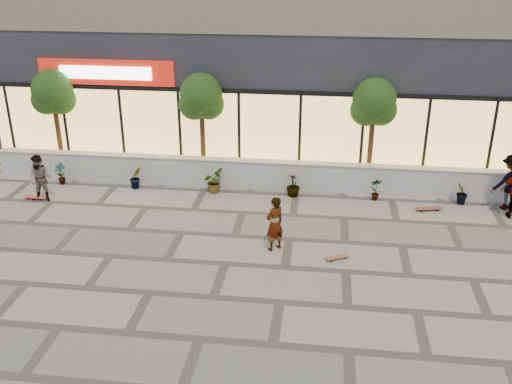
# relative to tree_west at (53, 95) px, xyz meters

# --- Properties ---
(ground) EXTENTS (80.00, 80.00, 0.00)m
(ground) POSITION_rel_tree_west_xyz_m (9.00, -7.70, -2.99)
(ground) COLOR #A2968C
(ground) RESTS_ON ground
(planter_wall) EXTENTS (22.00, 0.42, 1.04)m
(planter_wall) POSITION_rel_tree_west_xyz_m (9.00, -0.70, -2.46)
(planter_wall) COLOR silver
(planter_wall) RESTS_ON ground
(retail_building) EXTENTS (24.00, 9.17, 8.50)m
(retail_building) POSITION_rel_tree_west_xyz_m (9.00, 4.79, 1.26)
(retail_building) COLOR #26272C
(retail_building) RESTS_ON ground
(shrub_a) EXTENTS (0.43, 0.29, 0.81)m
(shrub_a) POSITION_rel_tree_west_xyz_m (0.50, -1.25, -2.58)
(shrub_a) COLOR #1B3B13
(shrub_a) RESTS_ON ground
(shrub_b) EXTENTS (0.57, 0.57, 0.81)m
(shrub_b) POSITION_rel_tree_west_xyz_m (3.30, -1.25, -2.58)
(shrub_b) COLOR #1B3B13
(shrub_b) RESTS_ON ground
(shrub_c) EXTENTS (0.68, 0.77, 0.81)m
(shrub_c) POSITION_rel_tree_west_xyz_m (6.10, -1.25, -2.58)
(shrub_c) COLOR #1B3B13
(shrub_c) RESTS_ON ground
(shrub_d) EXTENTS (0.64, 0.64, 0.81)m
(shrub_d) POSITION_rel_tree_west_xyz_m (8.90, -1.25, -2.58)
(shrub_d) COLOR #1B3B13
(shrub_d) RESTS_ON ground
(shrub_e) EXTENTS (0.46, 0.35, 0.81)m
(shrub_e) POSITION_rel_tree_west_xyz_m (11.70, -1.25, -2.58)
(shrub_e) COLOR #1B3B13
(shrub_e) RESTS_ON ground
(shrub_f) EXTENTS (0.55, 0.57, 0.81)m
(shrub_f) POSITION_rel_tree_west_xyz_m (14.50, -1.25, -2.58)
(shrub_f) COLOR #1B3B13
(shrub_f) RESTS_ON ground
(tree_west) EXTENTS (1.60, 1.50, 3.92)m
(tree_west) POSITION_rel_tree_west_xyz_m (0.00, 0.00, 0.00)
(tree_west) COLOR #4D351B
(tree_west) RESTS_ON ground
(tree_midwest) EXTENTS (1.60, 1.50, 3.92)m
(tree_midwest) POSITION_rel_tree_west_xyz_m (5.50, 0.00, 0.00)
(tree_midwest) COLOR #4D351B
(tree_midwest) RESTS_ON ground
(tree_mideast) EXTENTS (1.60, 1.50, 3.92)m
(tree_mideast) POSITION_rel_tree_west_xyz_m (11.50, 0.00, 0.00)
(tree_mideast) COLOR #4D351B
(tree_mideast) RESTS_ON ground
(skater_center) EXTENTS (0.69, 0.69, 1.62)m
(skater_center) POSITION_rel_tree_west_xyz_m (8.62, -5.10, -2.18)
(skater_center) COLOR silver
(skater_center) RESTS_ON ground
(skater_left) EXTENTS (0.80, 0.63, 1.62)m
(skater_left) POSITION_rel_tree_west_xyz_m (0.52, -2.72, -2.17)
(skater_left) COLOR tan
(skater_left) RESTS_ON ground
(skater_right_far) EXTENTS (1.37, 1.05, 1.87)m
(skater_right_far) POSITION_rel_tree_west_xyz_m (15.92, -1.40, -2.05)
(skater_right_far) COLOR maroon
(skater_right_far) RESTS_ON ground
(skateboard_center) EXTENTS (0.69, 0.48, 0.08)m
(skateboard_center) POSITION_rel_tree_west_xyz_m (10.40, -5.45, -2.92)
(skateboard_center) COLOR brown
(skateboard_center) RESTS_ON ground
(skateboard_left) EXTENTS (0.76, 0.23, 0.09)m
(skateboard_left) POSITION_rel_tree_west_xyz_m (0.17, -2.65, -2.91)
(skateboard_left) COLOR red
(skateboard_left) RESTS_ON ground
(skateboard_right_near) EXTENTS (0.90, 0.41, 0.11)m
(skateboard_right_near) POSITION_rel_tree_west_xyz_m (13.38, -1.90, -2.90)
(skateboard_right_near) COLOR brown
(skateboard_right_near) RESTS_ON ground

